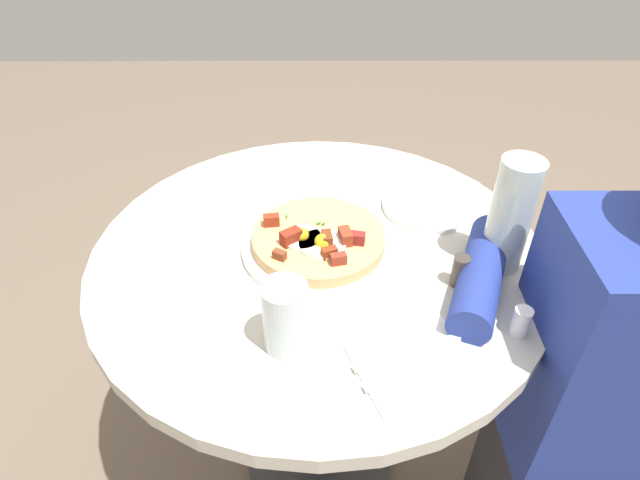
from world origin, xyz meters
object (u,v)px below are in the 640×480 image
breakfast_pizza (319,239)px  bread_plate (429,206)px  fork (411,352)px  water_bottle (513,216)px  dining_table (321,315)px  pizza_plate (319,246)px  knife (424,370)px  salt_shaker (523,322)px  pepper_shaker (462,271)px  water_glass (288,317)px  person_seated (611,419)px

breakfast_pizza → bread_plate: size_ratio=1.33×
fork → water_bottle: (-0.19, -0.21, 0.10)m
dining_table → pizza_plate: bearing=-45.7°
pizza_plate → bread_plate: 0.26m
bread_plate → knife: bread_plate is taller
knife → fork: bearing=-90.0°
water_bottle → fork: bearing=48.1°
salt_shaker → pepper_shaker: size_ratio=0.85×
water_glass → pizza_plate: bearing=-101.4°
fork → salt_shaker: 0.18m
fork → breakfast_pizza: bearing=-82.2°
bread_plate → pepper_shaker: bearing=94.2°
pizza_plate → salt_shaker: salt_shaker is taller
bread_plate → pizza_plate: bearing=30.0°
bread_plate → water_glass: bearing=53.1°
water_bottle → dining_table: bearing=-7.2°
breakfast_pizza → knife: bearing=117.9°
knife → salt_shaker: 0.18m
bread_plate → fork: bearing=77.1°
person_seated → pizza_plate: size_ratio=4.02×
bread_plate → fork: (0.09, 0.38, 0.00)m
pizza_plate → breakfast_pizza: size_ratio=1.17×
bread_plate → water_bottle: water_bottle is taller
dining_table → water_bottle: (-0.32, 0.04, 0.28)m
pizza_plate → salt_shaker: size_ratio=5.67×
pepper_shaker → fork: bearing=56.1°
person_seated → water_bottle: bearing=-38.9°
pizza_plate → fork: bearing=118.3°
knife → water_bottle: bearing=-146.7°
bread_plate → salt_shaker: size_ratio=3.65×
bread_plate → pepper_shaker: (-0.02, 0.23, 0.02)m
pizza_plate → knife: bearing=117.5°
pizza_plate → bread_plate: bearing=-150.0°
breakfast_pizza → bread_plate: 0.26m
salt_shaker → water_glass: bearing=3.3°
water_bottle → pepper_shaker: water_bottle is taller
pizza_plate → breakfast_pizza: 0.02m
person_seated → knife: 0.46m
knife → pepper_shaker: bearing=-136.8°
dining_table → knife: (-0.15, 0.28, 0.18)m
knife → water_glass: water_glass is taller
dining_table → breakfast_pizza: breakfast_pizza is taller
person_seated → knife: bearing=11.4°
bread_plate → water_glass: 0.45m
water_glass → pepper_shaker: water_glass is taller
person_seated → bread_plate: (0.31, -0.34, 0.24)m
person_seated → bread_plate: person_seated is taller
fork → water_bottle: bearing=-152.9°
dining_table → water_bottle: size_ratio=4.00×
knife → water_glass: 0.21m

